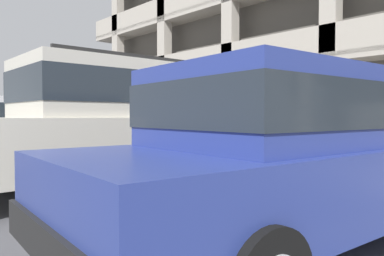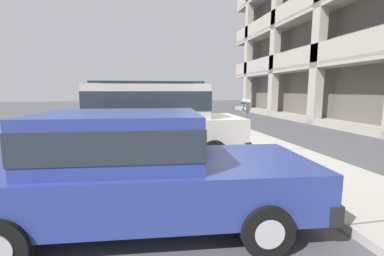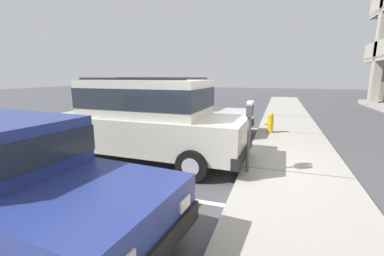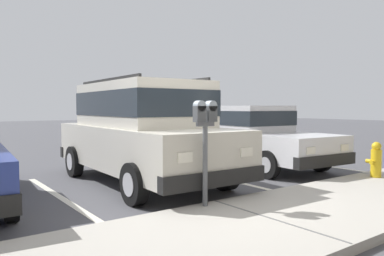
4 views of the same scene
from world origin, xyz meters
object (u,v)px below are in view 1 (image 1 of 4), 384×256
(dark_hatchback, at_px, (290,153))
(fire_hydrant, at_px, (135,140))
(silver_suv, at_px, (120,120))
(red_sedan, at_px, (33,131))
(parking_meter_near, at_px, (238,113))

(dark_hatchback, distance_m, fire_hydrant, 7.66)
(silver_suv, height_order, fire_hydrant, silver_suv)
(fire_hydrant, bearing_deg, silver_suv, -36.87)
(silver_suv, bearing_deg, dark_hatchback, -3.57)
(dark_hatchback, bearing_deg, red_sedan, -175.64)
(silver_suv, distance_m, dark_hatchback, 3.35)
(parking_meter_near, bearing_deg, silver_suv, -98.33)
(red_sedan, relative_size, dark_hatchback, 0.99)
(fire_hydrant, bearing_deg, red_sedan, -81.39)
(silver_suv, height_order, dark_hatchback, silver_suv)
(dark_hatchback, relative_size, fire_hydrant, 6.59)
(dark_hatchback, distance_m, parking_meter_near, 4.07)
(red_sedan, height_order, parking_meter_near, parking_meter_near)
(red_sedan, distance_m, dark_hatchback, 6.57)
(silver_suv, distance_m, fire_hydrant, 4.66)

